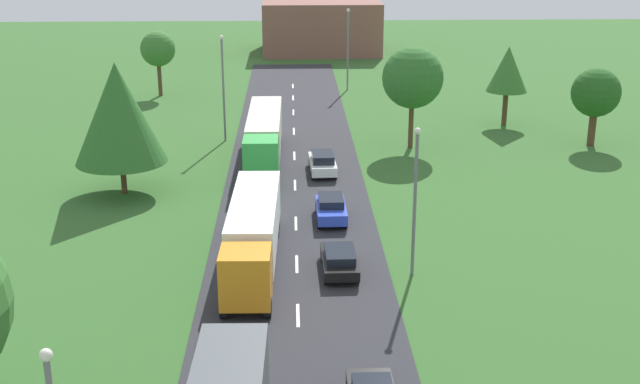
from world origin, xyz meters
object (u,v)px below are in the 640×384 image
object	(u,v)px
car_third	(339,260)
tree_elm	(596,93)
car_fifth	(323,162)
tree_ash	(158,49)
truck_third	(264,136)
lamppost_second	(415,195)
distant_building	(321,26)
truck_second	(253,231)
tree_oak	(413,78)
tree_pine	(118,113)
tree_maple	(508,70)
car_fourth	(331,208)
lamppost_third	(223,83)
lamppost_fourth	(348,45)

from	to	relation	value
car_third	tree_elm	size ratio (longest dim) A/B	0.66
car_fifth	tree_ash	size ratio (longest dim) A/B	0.67
truck_third	lamppost_second	xyz separation A→B (m)	(8.51, -21.06, 2.37)
tree_elm	distant_building	size ratio (longest dim) A/B	0.41
lamppost_second	distant_building	xyz separation A→B (m)	(-2.08, 75.25, -1.01)
truck_second	car_fifth	size ratio (longest dim) A/B	2.86
tree_oak	tree_elm	size ratio (longest dim) A/B	1.28
tree_pine	lamppost_second	bearing A→B (deg)	-38.09
truck_third	tree_maple	size ratio (longest dim) A/B	2.08
car_fourth	tree_elm	distance (m)	28.44
tree_maple	tree_ash	size ratio (longest dim) A/B	1.06
tree_elm	tree_ash	size ratio (longest dim) A/B	0.95
distant_building	lamppost_third	bearing A→B (deg)	-101.83
lamppost_second	tree_pine	bearing A→B (deg)	141.91
tree_ash	distant_building	size ratio (longest dim) A/B	0.43
car_fourth	tree_maple	bearing A→B (deg)	54.64
tree_elm	distant_building	world-z (taller)	distant_building
lamppost_third	lamppost_fourth	xyz separation A→B (m)	(11.86, 20.83, -0.08)
lamppost_fourth	distant_building	size ratio (longest dim) A/B	0.55
truck_second	lamppost_fourth	size ratio (longest dim) A/B	1.49
lamppost_third	tree_pine	size ratio (longest dim) A/B	0.98
truck_second	tree_oak	distance (m)	26.71
car_fourth	lamppost_second	world-z (taller)	lamppost_second
car_third	car_fourth	world-z (taller)	car_fourth
tree_oak	tree_ash	size ratio (longest dim) A/B	1.22
car_fourth	lamppost_second	xyz separation A→B (m)	(3.96, -8.23, 3.69)
car_fourth	truck_third	bearing A→B (deg)	109.51
car_fifth	lamppost_third	world-z (taller)	lamppost_third
car_fifth	truck_third	bearing A→B (deg)	145.94
truck_third	car_fourth	world-z (taller)	truck_third
tree_maple	tree_elm	bearing A→B (deg)	-52.26
truck_second	car_third	xyz separation A→B (m)	(4.64, -1.05, -1.28)
lamppost_fourth	tree_elm	distance (m)	29.99
lamppost_third	tree_elm	bearing A→B (deg)	-4.73
truck_second	distant_building	distance (m)	74.15
lamppost_fourth	truck_third	bearing A→B (deg)	-106.87
truck_second	car_fourth	distance (m)	8.31
truck_third	distant_building	world-z (taller)	distant_building
car_fourth	lamppost_fourth	distance (m)	40.65
lamppost_second	tree_maple	xyz separation A→B (m)	(13.10, 32.27, 0.58)
tree_maple	car_fifth	bearing A→B (deg)	-140.49
car_third	lamppost_fourth	bearing A→B (deg)	85.60
car_fifth	lamppost_second	xyz separation A→B (m)	(4.11, -18.08, 3.67)
lamppost_third	tree_pine	xyz separation A→B (m)	(-5.97, -13.56, 0.73)
lamppost_third	distant_building	distance (m)	48.63
truck_second	tree_elm	distance (m)	36.15
tree_ash	tree_elm	bearing A→B (deg)	-28.42
lamppost_fourth	tree_oak	distance (m)	23.83
truck_second	car_fourth	xyz separation A→B (m)	(4.57, 6.84, -1.21)
tree_oak	car_third	bearing A→B (deg)	-106.56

